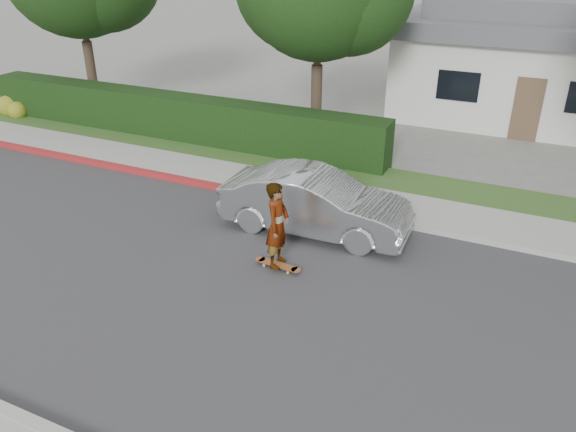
# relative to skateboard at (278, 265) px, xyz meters

# --- Properties ---
(ground) EXTENTS (120.00, 120.00, 0.00)m
(ground) POSITION_rel_skateboard_xyz_m (-3.89, -1.16, -0.09)
(ground) COLOR slate
(ground) RESTS_ON ground
(road) EXTENTS (60.00, 8.00, 0.01)m
(road) POSITION_rel_skateboard_xyz_m (-3.89, -1.16, -0.09)
(road) COLOR #2D2D30
(road) RESTS_ON ground
(curb_far) EXTENTS (60.00, 0.20, 0.15)m
(curb_far) POSITION_rel_skateboard_xyz_m (-3.89, 2.94, -0.02)
(curb_far) COLOR #9E9E99
(curb_far) RESTS_ON ground
(curb_red_section) EXTENTS (12.00, 0.21, 0.15)m
(curb_red_section) POSITION_rel_skateboard_xyz_m (-8.89, 2.94, -0.02)
(curb_red_section) COLOR maroon
(curb_red_section) RESTS_ON ground
(sidewalk_far) EXTENTS (60.00, 1.60, 0.12)m
(sidewalk_far) POSITION_rel_skateboard_xyz_m (-3.89, 3.84, -0.03)
(sidewalk_far) COLOR gray
(sidewalk_far) RESTS_ON ground
(planting_strip) EXTENTS (60.00, 1.60, 0.10)m
(planting_strip) POSITION_rel_skateboard_xyz_m (-3.89, 5.44, -0.04)
(planting_strip) COLOR #2D4C1E
(planting_strip) RESTS_ON ground
(hedge) EXTENTS (15.00, 1.00, 1.50)m
(hedge) POSITION_rel_skateboard_xyz_m (-6.89, 6.04, 0.66)
(hedge) COLOR black
(hedge) RESTS_ON ground
(flowering_shrub) EXTENTS (1.40, 1.00, 0.90)m
(flowering_shrub) POSITION_rel_skateboard_xyz_m (-13.90, 5.57, 0.24)
(flowering_shrub) COLOR #2D4C19
(flowering_shrub) RESTS_ON ground
(house) EXTENTS (10.60, 8.60, 4.30)m
(house) POSITION_rel_skateboard_xyz_m (4.11, 14.84, 2.00)
(house) COLOR beige
(house) RESTS_ON ground
(skateboard) EXTENTS (1.08, 0.29, 0.10)m
(skateboard) POSITION_rel_skateboard_xyz_m (0.00, 0.00, 0.00)
(skateboard) COLOR gold
(skateboard) RESTS_ON ground
(skateboarder) EXTENTS (0.48, 0.69, 1.83)m
(skateboarder) POSITION_rel_skateboard_xyz_m (-0.00, -0.00, 0.93)
(skateboarder) COLOR white
(skateboarder) RESTS_ON skateboard
(car_silver) EXTENTS (4.44, 1.70, 1.44)m
(car_silver) POSITION_rel_skateboard_xyz_m (0.05, 1.88, 0.63)
(car_silver) COLOR #B1B4B8
(car_silver) RESTS_ON ground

